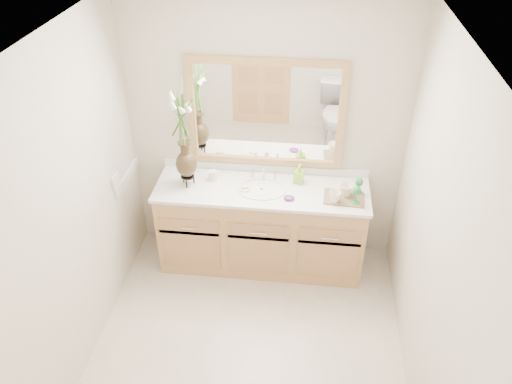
# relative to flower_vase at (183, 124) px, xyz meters

# --- Properties ---
(floor) EXTENTS (2.60, 2.60, 0.00)m
(floor) POSITION_rel_flower_vase_xyz_m (0.64, -1.01, -1.42)
(floor) COLOR beige
(floor) RESTS_ON ground
(ceiling) EXTENTS (2.40, 2.60, 0.02)m
(ceiling) POSITION_rel_flower_vase_xyz_m (0.64, -1.01, 0.98)
(ceiling) COLOR white
(ceiling) RESTS_ON wall_back
(wall_back) EXTENTS (2.40, 0.02, 2.40)m
(wall_back) POSITION_rel_flower_vase_xyz_m (0.64, 0.29, -0.22)
(wall_back) COLOR silver
(wall_back) RESTS_ON floor
(wall_left) EXTENTS (0.02, 2.60, 2.40)m
(wall_left) POSITION_rel_flower_vase_xyz_m (-0.56, -1.01, -0.22)
(wall_left) COLOR silver
(wall_left) RESTS_ON floor
(wall_right) EXTENTS (0.02, 2.60, 2.40)m
(wall_right) POSITION_rel_flower_vase_xyz_m (1.84, -1.01, -0.22)
(wall_right) COLOR silver
(wall_right) RESTS_ON floor
(vanity) EXTENTS (1.80, 0.55, 0.80)m
(vanity) POSITION_rel_flower_vase_xyz_m (0.64, 0.01, -1.02)
(vanity) COLOR tan
(vanity) RESTS_ON floor
(counter) EXTENTS (1.84, 0.57, 0.03)m
(counter) POSITION_rel_flower_vase_xyz_m (0.64, 0.01, -0.60)
(counter) COLOR white
(counter) RESTS_ON vanity
(sink) EXTENTS (0.38, 0.34, 0.23)m
(sink) POSITION_rel_flower_vase_xyz_m (0.64, -0.01, -0.64)
(sink) COLOR white
(sink) RESTS_ON counter
(mirror) EXTENTS (1.32, 0.04, 0.97)m
(mirror) POSITION_rel_flower_vase_xyz_m (0.64, 0.27, -0.01)
(mirror) COLOR white
(mirror) RESTS_ON wall_back
(switch_plate) EXTENTS (0.02, 0.12, 0.12)m
(switch_plate) POSITION_rel_flower_vase_xyz_m (-0.54, -0.24, -0.44)
(switch_plate) COLOR white
(switch_plate) RESTS_ON wall_left
(flower_vase) EXTENTS (0.21, 0.21, 0.86)m
(flower_vase) POSITION_rel_flower_vase_xyz_m (0.00, 0.00, 0.00)
(flower_vase) COLOR black
(flower_vase) RESTS_ON counter
(tumbler) EXTENTS (0.07, 0.07, 0.09)m
(tumbler) POSITION_rel_flower_vase_xyz_m (0.20, 0.10, -0.54)
(tumbler) COLOR white
(tumbler) RESTS_ON counter
(soap_dish) EXTENTS (0.11, 0.11, 0.03)m
(soap_dish) POSITION_rel_flower_vase_xyz_m (0.50, -0.02, -0.58)
(soap_dish) COLOR white
(soap_dish) RESTS_ON counter
(soap_bottle) EXTENTS (0.09, 0.09, 0.16)m
(soap_bottle) POSITION_rel_flower_vase_xyz_m (0.95, 0.14, -0.51)
(soap_bottle) COLOR #8ED131
(soap_bottle) RESTS_ON counter
(purple_dish) EXTENTS (0.10, 0.09, 0.03)m
(purple_dish) POSITION_rel_flower_vase_xyz_m (0.88, -0.13, -0.57)
(purple_dish) COLOR #68287A
(purple_dish) RESTS_ON counter
(tray) EXTENTS (0.35, 0.24, 0.02)m
(tray) POSITION_rel_flower_vase_xyz_m (1.34, -0.07, -0.58)
(tray) COLOR brown
(tray) RESTS_ON counter
(mug_left) EXTENTS (0.11, 0.11, 0.10)m
(mug_left) POSITION_rel_flower_vase_xyz_m (1.26, -0.13, -0.52)
(mug_left) COLOR white
(mug_left) RESTS_ON tray
(mug_right) EXTENTS (0.14, 0.13, 0.11)m
(mug_right) POSITION_rel_flower_vase_xyz_m (1.35, -0.04, -0.52)
(mug_right) COLOR white
(mug_right) RESTS_ON tray
(goblet_front) EXTENTS (0.07, 0.07, 0.16)m
(goblet_front) POSITION_rel_flower_vase_xyz_m (1.43, -0.13, -0.46)
(goblet_front) COLOR #287A3B
(goblet_front) RESTS_ON tray
(goblet_back) EXTENTS (0.06, 0.06, 0.14)m
(goblet_back) POSITION_rel_flower_vase_xyz_m (1.45, 0.01, -0.47)
(goblet_back) COLOR #287A3B
(goblet_back) RESTS_ON tray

